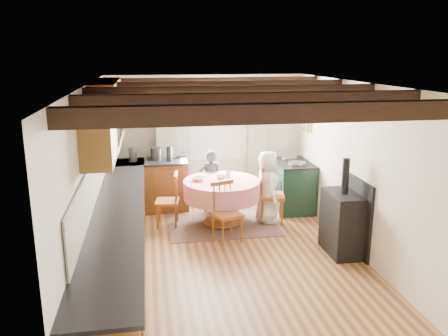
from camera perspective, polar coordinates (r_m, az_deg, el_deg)
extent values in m
cube|color=#AC7E3E|center=(6.27, 1.27, -12.04)|extent=(3.60, 5.50, 0.00)
cube|color=white|center=(5.64, 1.40, 10.40)|extent=(3.60, 5.50, 0.00)
cube|color=silver|center=(8.49, -2.24, 3.52)|extent=(3.60, 0.00, 2.40)
cube|color=silver|center=(3.37, 10.62, -13.97)|extent=(3.60, 0.00, 2.40)
cube|color=silver|center=(5.78, -16.47, -2.19)|extent=(0.00, 5.50, 2.40)
cube|color=silver|center=(6.43, 17.29, -0.63)|extent=(0.00, 5.50, 2.40)
cube|color=black|center=(3.71, 7.41, 6.88)|extent=(3.60, 0.16, 0.16)
cube|color=black|center=(4.67, 3.79, 8.46)|extent=(3.60, 0.16, 0.16)
cube|color=black|center=(5.64, 1.40, 9.49)|extent=(3.60, 0.16, 0.16)
cube|color=black|center=(6.62, -0.30, 10.20)|extent=(3.60, 0.16, 0.16)
cube|color=black|center=(7.61, -1.56, 10.72)|extent=(3.60, 0.16, 0.16)
cube|color=beige|center=(6.07, -15.97, -1.39)|extent=(0.02, 4.50, 0.55)
cube|color=beige|center=(8.40, -9.01, 3.24)|extent=(1.40, 0.02, 0.55)
cube|color=brown|center=(6.01, -13.08, -9.05)|extent=(0.60, 5.30, 0.88)
cube|color=brown|center=(8.30, -9.12, -2.29)|extent=(1.30, 0.60, 0.88)
cube|color=black|center=(5.84, -13.13, -4.89)|extent=(0.64, 5.30, 0.04)
cube|color=black|center=(8.17, -9.24, 0.77)|extent=(1.30, 0.64, 0.04)
cube|color=brown|center=(6.79, -14.38, 6.80)|extent=(0.34, 1.80, 0.90)
cube|color=brown|center=(5.32, -15.52, 4.22)|extent=(0.34, 0.90, 0.70)
cube|color=white|center=(8.42, -1.57, 6.20)|extent=(1.34, 0.03, 1.54)
cube|color=white|center=(8.43, -1.58, 6.21)|extent=(1.20, 0.01, 1.40)
cube|color=#97A375|center=(8.35, -7.26, 2.54)|extent=(0.35, 0.10, 2.10)
cube|color=#97A375|center=(8.58, 4.16, 2.94)|extent=(0.35, 0.10, 2.10)
cylinder|color=black|center=(8.27, -1.52, 10.24)|extent=(2.00, 0.03, 0.03)
cube|color=gold|center=(8.39, 10.29, 6.64)|extent=(0.04, 0.50, 0.60)
cylinder|color=silver|center=(8.58, 4.78, 6.98)|extent=(0.30, 0.02, 0.30)
cube|color=#493A32|center=(7.65, -0.28, -7.00)|extent=(1.77, 1.38, 0.01)
imported|color=#2B343C|center=(8.07, -1.68, -1.63)|extent=(0.43, 0.29, 1.14)
imported|color=white|center=(7.61, 5.45, -2.38)|extent=(0.39, 0.60, 1.22)
imported|color=silver|center=(7.43, -3.29, -1.34)|extent=(0.31, 0.31, 0.06)
imported|color=silver|center=(7.49, -0.32, -1.20)|extent=(0.23, 0.23, 0.05)
imported|color=silver|center=(7.61, 0.54, -0.77)|extent=(0.15, 0.15, 0.10)
cylinder|color=#262628|center=(8.15, -11.40, 1.66)|extent=(0.14, 0.14, 0.24)
cylinder|color=#262628|center=(8.19, -8.52, 1.75)|extent=(0.19, 0.19, 0.21)
cylinder|color=#262628|center=(8.05, -6.88, 1.79)|extent=(0.10, 0.10, 0.27)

